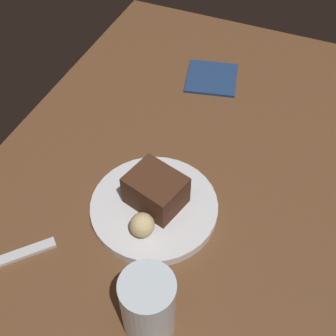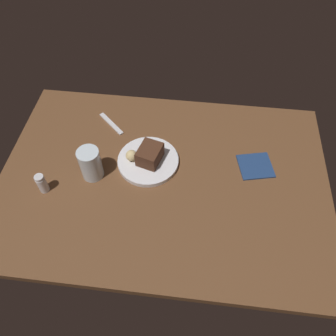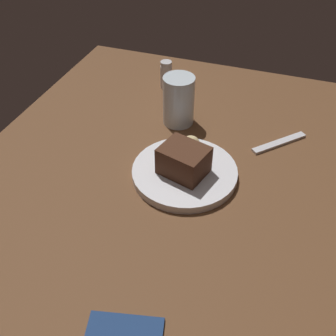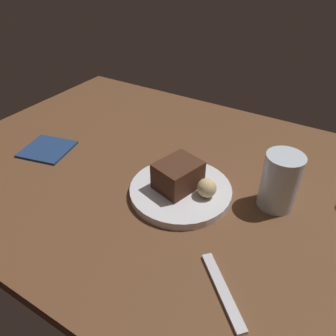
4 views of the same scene
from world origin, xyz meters
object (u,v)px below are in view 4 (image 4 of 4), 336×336
object	(u,v)px
bread_roll	(207,188)
folded_napkin	(47,149)
dessert_spoon	(223,290)
dessert_plate	(181,191)
water_glass	(280,181)
chocolate_cake_slice	(178,175)

from	to	relation	value
bread_roll	folded_napkin	bearing A→B (deg)	4.23
dessert_spoon	folded_napkin	xyz separation A→B (cm)	(58.40, -15.17, -0.05)
dessert_plate	dessert_spoon	bearing A→B (deg)	135.31
bread_roll	water_glass	xyz separation A→B (cm)	(-13.16, -7.21, 2.34)
chocolate_cake_slice	dessert_spoon	distance (cm)	26.65
water_glass	dessert_spoon	distance (cm)	26.49
bread_roll	folded_napkin	world-z (taller)	bread_roll
dessert_plate	bread_roll	bearing A→B (deg)	-174.67
chocolate_cake_slice	water_glass	distance (cm)	21.47
chocolate_cake_slice	water_glass	xyz separation A→B (cm)	(-20.00, -7.71, 1.32)
water_glass	dessert_spoon	bearing A→B (deg)	87.84
dessert_plate	bread_roll	world-z (taller)	bread_roll
dessert_spoon	folded_napkin	bearing A→B (deg)	28.88
bread_roll	dessert_spoon	distance (cm)	22.52
water_glass	folded_napkin	bearing A→B (deg)	10.14
chocolate_cake_slice	dessert_spoon	size ratio (longest dim) A/B	0.63
dessert_plate	bread_roll	size ratio (longest dim) A/B	5.41
chocolate_cake_slice	dessert_spoon	xyz separation A→B (cm)	(-19.02, 18.08, -4.62)
bread_roll	folded_napkin	size ratio (longest dim) A/B	0.35
water_glass	folded_napkin	xyz separation A→B (cm)	(59.37, 10.62, -5.99)
chocolate_cake_slice	bread_roll	size ratio (longest dim) A/B	2.24
folded_napkin	dessert_plate	bearing A→B (deg)	-175.94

